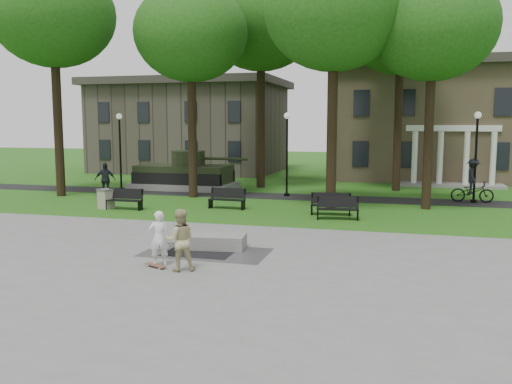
% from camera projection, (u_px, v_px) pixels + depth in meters
% --- Properties ---
extents(ground, '(120.00, 120.00, 0.00)m').
position_uv_depth(ground, '(202.00, 240.00, 19.30)').
color(ground, '#2B5213').
rests_on(ground, ground).
extents(plaza, '(22.00, 16.00, 0.02)m').
position_uv_depth(plaza, '(135.00, 278.00, 14.52)').
color(plaza, gray).
rests_on(plaza, ground).
extents(footpath, '(44.00, 2.60, 0.01)m').
position_uv_depth(footpath, '(277.00, 196.00, 30.79)').
color(footpath, black).
rests_on(footpath, ground).
extents(building_right, '(17.00, 12.00, 8.60)m').
position_uv_depth(building_right, '(447.00, 120.00, 41.06)').
color(building_right, '#9E8460').
rests_on(building_right, ground).
extents(building_left, '(15.00, 10.00, 7.20)m').
position_uv_depth(building_left, '(191.00, 129.00, 47.07)').
color(building_left, '#4C443D').
rests_on(building_left, ground).
extents(tree_0, '(6.80, 6.80, 12.97)m').
position_uv_depth(tree_0, '(53.00, 15.00, 29.75)').
color(tree_0, black).
rests_on(tree_0, ground).
extents(tree_1, '(6.20, 6.20, 11.63)m').
position_uv_depth(tree_1, '(191.00, 34.00, 29.39)').
color(tree_1, black).
rests_on(tree_1, ground).
extents(tree_2, '(6.60, 6.60, 12.16)m').
position_uv_depth(tree_2, '(334.00, 12.00, 25.36)').
color(tree_2, black).
rests_on(tree_2, ground).
extents(tree_3, '(6.00, 6.00, 11.19)m').
position_uv_depth(tree_3, '(433.00, 27.00, 25.24)').
color(tree_3, black).
rests_on(tree_3, ground).
extents(tree_4, '(7.20, 7.20, 13.50)m').
position_uv_depth(tree_4, '(261.00, 22.00, 33.82)').
color(tree_4, black).
rests_on(tree_4, ground).
extents(tree_5, '(6.40, 6.40, 12.44)m').
position_uv_depth(tree_5, '(401.00, 30.00, 32.19)').
color(tree_5, black).
rests_on(tree_5, ground).
extents(lamp_left, '(0.36, 0.36, 4.73)m').
position_uv_depth(lamp_left, '(120.00, 145.00, 33.32)').
color(lamp_left, black).
rests_on(lamp_left, ground).
extents(lamp_mid, '(0.36, 0.36, 4.73)m').
position_uv_depth(lamp_mid, '(287.00, 147.00, 30.60)').
color(lamp_mid, black).
rests_on(lamp_mid, ground).
extents(lamp_right, '(0.36, 0.36, 4.73)m').
position_uv_depth(lamp_right, '(476.00, 149.00, 28.01)').
color(lamp_right, black).
rests_on(lamp_right, ground).
extents(tank_monument, '(7.45, 3.40, 2.40)m').
position_uv_depth(tank_monument, '(185.00, 175.00, 34.27)').
color(tank_monument, gray).
rests_on(tank_monument, ground).
extents(puddle, '(2.20, 1.20, 0.00)m').
position_uv_depth(puddle, '(198.00, 253.00, 17.25)').
color(puddle, black).
rests_on(puddle, plaza).
extents(concrete_block, '(2.30, 1.24, 0.45)m').
position_uv_depth(concrete_block, '(212.00, 241.00, 17.99)').
color(concrete_block, gray).
rests_on(concrete_block, plaza).
extents(skateboard, '(0.79, 0.51, 0.07)m').
position_uv_depth(skateboard, '(155.00, 266.00, 15.59)').
color(skateboard, brown).
rests_on(skateboard, plaza).
extents(skateboarder, '(0.70, 0.61, 1.62)m').
position_uv_depth(skateboarder, '(159.00, 238.00, 15.71)').
color(skateboarder, white).
rests_on(skateboarder, plaza).
extents(friend_watching, '(1.06, 0.97, 1.76)m').
position_uv_depth(friend_watching, '(180.00, 240.00, 15.15)').
color(friend_watching, tan).
rests_on(friend_watching, plaza).
extents(pedestrian_walker, '(1.23, 0.84, 1.93)m').
position_uv_depth(pedestrian_walker, '(105.00, 180.00, 30.58)').
color(pedestrian_walker, '#20222B').
rests_on(pedestrian_walker, ground).
extents(cyclist, '(2.13, 1.20, 2.31)m').
position_uv_depth(cyclist, '(473.00, 184.00, 28.40)').
color(cyclist, black).
rests_on(cyclist, ground).
extents(park_bench_0, '(1.81, 0.58, 1.00)m').
position_uv_depth(park_bench_0, '(125.00, 199.00, 26.11)').
color(park_bench_0, black).
rests_on(park_bench_0, ground).
extents(park_bench_1, '(1.82, 0.63, 1.00)m').
position_uv_depth(park_bench_1, '(227.00, 198.00, 26.34)').
color(park_bench_1, black).
rests_on(park_bench_1, ground).
extents(park_bench_2, '(1.83, 0.67, 1.00)m').
position_uv_depth(park_bench_2, '(331.00, 203.00, 24.55)').
color(park_bench_2, black).
rests_on(park_bench_2, ground).
extents(park_bench_3, '(1.84, 0.75, 1.00)m').
position_uv_depth(park_bench_3, '(338.00, 207.00, 23.42)').
color(park_bench_3, black).
rests_on(park_bench_3, ground).
extents(trash_bin, '(0.85, 0.85, 0.96)m').
position_uv_depth(trash_bin, '(106.00, 199.00, 26.39)').
color(trash_bin, gray).
rests_on(trash_bin, ground).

